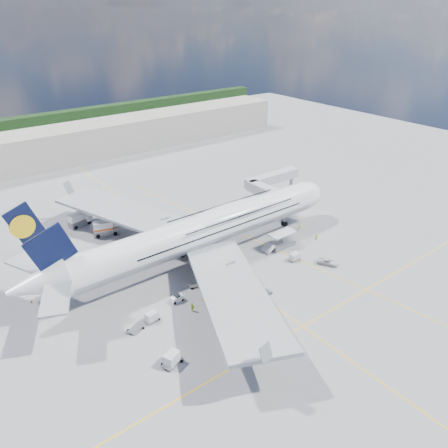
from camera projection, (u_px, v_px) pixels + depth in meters
ground at (232, 276)px, 91.12m from camera, size 300.00×300.00×0.00m
taxi_line_main at (232, 276)px, 91.12m from camera, size 0.25×220.00×0.01m
taxi_line_cross at (303, 327)px, 76.98m from camera, size 120.00×0.25×0.01m
taxi_line_diag at (252, 239)px, 105.81m from camera, size 14.16×99.06×0.01m
airliner at (205, 229)px, 95.23m from camera, size 77.26×79.15×23.71m
jet_bridge at (270, 184)px, 119.05m from camera, size 18.80×12.10×8.50m
cargo_loader at (281, 242)px, 101.75m from camera, size 8.53×3.20×3.67m
terminal at (67, 145)px, 155.56m from camera, size 180.00×16.00×12.00m
tree_line at (116, 113)px, 210.05m from camera, size 160.00×6.00×8.00m
dolly_row_a at (172, 358)px, 68.49m from camera, size 3.85×2.96×2.16m
dolly_row_b at (152, 317)px, 77.93m from camera, size 2.98×1.85×1.78m
dolly_row_c at (195, 285)px, 87.84m from camera, size 2.95×2.01×0.39m
dolly_back at (136, 329)px, 76.03m from camera, size 3.29×2.61×0.43m
dolly_nose_far at (294, 257)px, 96.47m from camera, size 2.84×1.62×1.75m
dolly_nose_near at (265, 293)px, 85.26m from camera, size 2.94×1.60×0.43m
baggage_tug at (177, 298)px, 83.23m from camera, size 2.49×1.19×1.55m
catering_truck_inner at (106, 228)px, 106.72m from camera, size 6.71×3.97×3.75m
catering_truck_outer at (80, 220)px, 111.31m from camera, size 6.14×3.23×3.49m
service_van at (328, 262)px, 95.08m from camera, size 4.17×5.13×1.30m
crew_nose at (300, 226)px, 109.62m from camera, size 0.78×0.80×1.85m
crew_loader at (317, 237)px, 104.60m from camera, size 1.16×1.07×1.91m
crew_wing at (192, 307)px, 80.42m from camera, size 0.70×1.15×1.83m
crew_van at (283, 232)px, 107.12m from camera, size 0.97×0.96×1.69m
crew_tug at (220, 306)px, 80.90m from camera, size 1.21×0.96×1.64m
cone_nose at (283, 218)px, 115.37m from camera, size 0.43×0.43×0.54m
cone_wing_left_inner at (150, 224)px, 112.21m from camera, size 0.41×0.41×0.52m
cone_wing_left_outer at (128, 225)px, 111.84m from camera, size 0.39×0.39×0.50m
cone_wing_right_inner at (203, 299)px, 83.70m from camera, size 0.49×0.49×0.62m
cone_wing_right_outer at (260, 340)px, 73.55m from camera, size 0.42×0.42×0.53m
cone_tail at (31, 301)px, 83.08m from camera, size 0.43×0.43×0.55m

